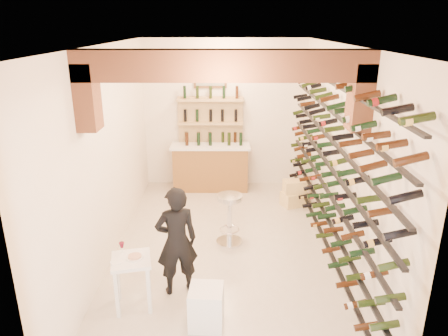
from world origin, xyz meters
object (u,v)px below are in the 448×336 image
object	(u,v)px
chrome_barstool	(230,216)
crate_lower	(294,199)
tasting_table	(132,267)
person	(177,241)
white_stool	(206,307)
back_counter	(211,166)
wine_rack	(326,159)

from	to	relation	value
chrome_barstool	crate_lower	world-z (taller)	chrome_barstool
tasting_table	person	distance (m)	0.66
white_stool	tasting_table	bearing A→B (deg)	159.43
tasting_table	chrome_barstool	distance (m)	2.07
back_counter	chrome_barstool	distance (m)	2.45
tasting_table	white_stool	world-z (taller)	tasting_table
tasting_table	crate_lower	world-z (taller)	tasting_table
back_counter	tasting_table	distance (m)	4.16
chrome_barstool	tasting_table	bearing A→B (deg)	-127.25
person	crate_lower	size ratio (longest dim) A/B	3.26
wine_rack	white_stool	size ratio (longest dim) A/B	11.28
white_stool	person	size ratio (longest dim) A/B	0.33
back_counter	chrome_barstool	world-z (taller)	back_counter
white_stool	chrome_barstool	xyz separation A→B (m)	(0.30, 2.01, 0.24)
wine_rack	chrome_barstool	distance (m)	1.80
back_counter	crate_lower	world-z (taller)	back_counter
wine_rack	chrome_barstool	size ratio (longest dim) A/B	6.63
back_counter	tasting_table	bearing A→B (deg)	-101.97
crate_lower	back_counter	bearing A→B (deg)	152.04
wine_rack	back_counter	size ratio (longest dim) A/B	3.35
back_counter	tasting_table	world-z (taller)	back_counter
white_stool	crate_lower	size ratio (longest dim) A/B	1.07
chrome_barstool	crate_lower	bearing A→B (deg)	49.23
wine_rack	person	bearing A→B (deg)	-152.83
wine_rack	person	world-z (taller)	wine_rack
wine_rack	back_counter	xyz separation A→B (m)	(-1.83, 2.65, -1.02)
back_counter	person	bearing A→B (deg)	-94.89
white_stool	crate_lower	bearing A→B (deg)	65.51
white_stool	chrome_barstool	size ratio (longest dim) A/B	0.59
chrome_barstool	crate_lower	size ratio (longest dim) A/B	1.83
back_counter	crate_lower	xyz separation A→B (m)	(1.70, -0.90, -0.39)
wine_rack	chrome_barstool	bearing A→B (deg)	171.04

